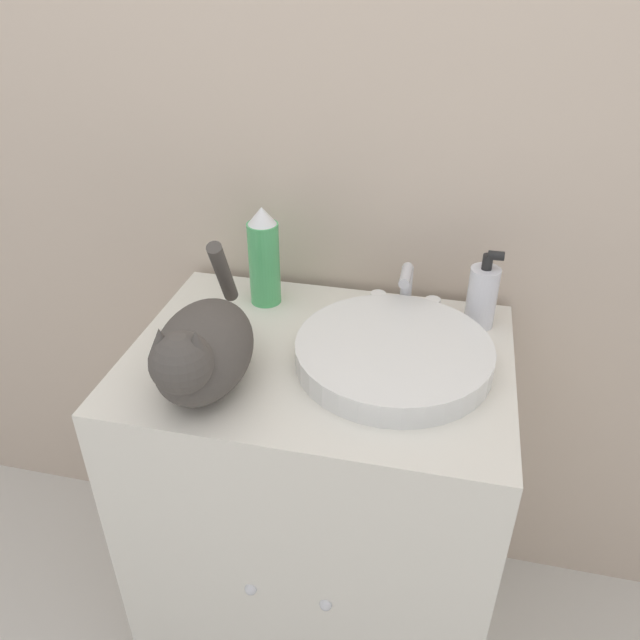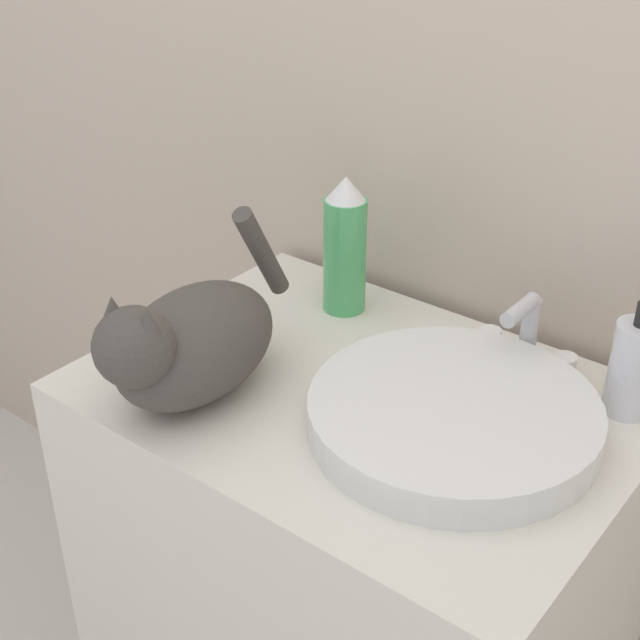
% 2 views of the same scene
% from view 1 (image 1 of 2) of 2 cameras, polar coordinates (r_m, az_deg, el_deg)
% --- Properties ---
extents(wall_back, '(6.00, 0.05, 2.50)m').
position_cam_1_polar(wall_back, '(1.29, 3.15, 20.88)').
color(wall_back, '#C6B29E').
rests_on(wall_back, ground_plane).
extents(vanity_cabinet, '(0.72, 0.54, 0.82)m').
position_cam_1_polar(vanity_cabinet, '(1.45, -0.06, -16.48)').
color(vanity_cabinet, silver).
rests_on(vanity_cabinet, ground_plane).
extents(sink_basin, '(0.36, 0.36, 0.05)m').
position_cam_1_polar(sink_basin, '(1.15, 6.74, -3.08)').
color(sink_basin, white).
rests_on(sink_basin, vanity_cabinet).
extents(faucet, '(0.15, 0.09, 0.11)m').
position_cam_1_polar(faucet, '(1.29, 7.82, 2.50)').
color(faucet, silver).
rests_on(faucet, vanity_cabinet).
extents(cat, '(0.19, 0.37, 0.22)m').
position_cam_1_polar(cat, '(1.07, -10.78, -2.70)').
color(cat, '#47423D').
rests_on(cat, vanity_cabinet).
extents(soap_bottle, '(0.06, 0.06, 0.16)m').
position_cam_1_polar(soap_bottle, '(1.27, 14.62, 2.18)').
color(soap_bottle, silver).
rests_on(soap_bottle, vanity_cabinet).
extents(spray_bottle, '(0.07, 0.07, 0.21)m').
position_cam_1_polar(spray_bottle, '(1.30, -5.14, 5.74)').
color(spray_bottle, '#4CB266').
rests_on(spray_bottle, vanity_cabinet).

